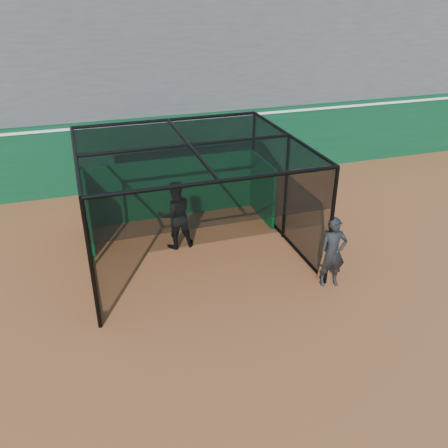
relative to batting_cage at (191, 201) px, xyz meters
name	(u,v)px	position (x,y,z in m)	size (l,w,h in m)	color
ground	(227,325)	(-0.09, -3.31, -1.52)	(120.00, 120.00, 0.00)	brown
outfield_wall	(152,150)	(-0.09, 5.19, -0.23)	(50.00, 0.50, 2.50)	#0B3D21
grandstand	(129,44)	(-0.09, 8.96, 2.96)	(50.00, 7.85, 8.95)	#4C4C4F
batting_cage	(191,201)	(0.00, 0.00, 0.00)	(5.53, 5.11, 3.05)	black
batter	(175,215)	(-0.35, 0.41, -0.55)	(0.95, 0.74, 1.95)	black
on_deck_player	(333,252)	(2.80, -2.60, -0.62)	(0.72, 0.54, 1.80)	black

